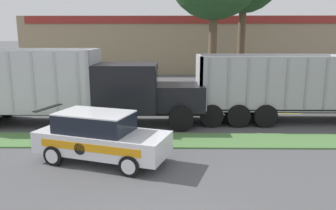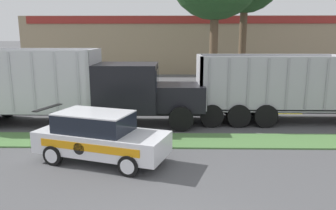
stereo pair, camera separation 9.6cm
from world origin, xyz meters
TOP-DOWN VIEW (x-y plane):
  - grass_verge at (0.00, 7.65)m, footprint 120.00×1.89m
  - centre_line_3 at (-4.73, 12.60)m, footprint 2.40×0.14m
  - centre_line_4 at (0.67, 12.60)m, footprint 2.40×0.14m
  - centre_line_5 at (6.07, 12.60)m, footprint 2.40×0.14m
  - dump_truck_far_right at (-3.51, 10.39)m, footprint 12.24×2.85m
  - rally_car at (-2.35, 5.43)m, footprint 4.78×3.02m
  - store_building_backdrop at (1.42, 37.60)m, footprint 36.82×12.10m

SIDE VIEW (x-z plane):
  - centre_line_3 at x=-4.73m, z-range 0.00..0.01m
  - centre_line_4 at x=0.67m, z-range 0.00..0.01m
  - centre_line_5 at x=6.07m, z-range 0.00..0.01m
  - grass_verge at x=0.00m, z-range 0.00..0.06m
  - rally_car at x=-2.35m, z-range 0.01..1.76m
  - dump_truck_far_right at x=-3.51m, z-range -0.19..3.42m
  - store_building_backdrop at x=1.42m, z-range 0.00..6.42m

